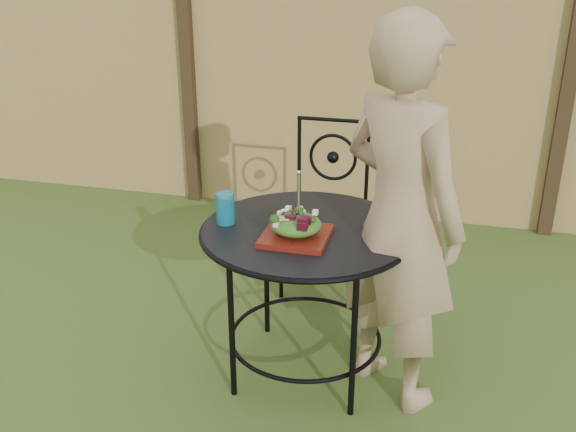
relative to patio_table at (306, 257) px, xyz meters
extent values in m
plane|color=#2A4716|center=(-0.05, -0.21, -0.59)|extent=(60.00, 60.00, 0.00)
cube|color=tan|center=(-0.05, 1.99, 0.31)|extent=(8.00, 0.05, 1.80)
cube|color=black|center=(-1.35, 1.94, 0.36)|extent=(0.09, 0.09, 1.90)
cube|color=black|center=(1.25, 1.94, 0.36)|extent=(0.09, 0.09, 1.90)
cylinder|color=black|center=(0.00, 0.00, 0.13)|extent=(0.90, 0.90, 0.02)
torus|color=black|center=(0.00, 0.00, 0.12)|extent=(0.92, 0.92, 0.02)
torus|color=black|center=(0.00, 0.00, -0.41)|extent=(0.70, 0.70, 0.02)
cylinder|color=black|center=(0.26, 0.26, -0.23)|extent=(0.03, 0.03, 0.71)
cylinder|color=black|center=(-0.26, 0.26, -0.23)|extent=(0.03, 0.03, 0.71)
cylinder|color=black|center=(-0.26, -0.26, -0.23)|extent=(0.03, 0.03, 0.71)
cylinder|color=black|center=(0.26, -0.26, -0.23)|extent=(0.03, 0.03, 0.71)
cube|color=black|center=(-0.08, 0.82, -0.14)|extent=(0.46, 0.46, 0.03)
cylinder|color=black|center=(-0.08, 1.03, 0.35)|extent=(0.42, 0.02, 0.02)
torus|color=black|center=(-0.08, 1.03, 0.13)|extent=(0.28, 0.02, 0.28)
cylinder|color=black|center=(-0.28, 0.62, -0.37)|extent=(0.02, 0.02, 0.44)
cylinder|color=black|center=(0.12, 0.62, -0.37)|extent=(0.02, 0.02, 0.44)
cylinder|color=black|center=(-0.28, 1.02, -0.37)|extent=(0.02, 0.02, 0.44)
cylinder|color=black|center=(0.12, 1.02, -0.37)|extent=(0.02, 0.02, 0.44)
cylinder|color=black|center=(-0.28, 1.03, 0.11)|extent=(0.02, 0.02, 0.50)
cylinder|color=black|center=(0.12, 1.03, 0.11)|extent=(0.02, 0.02, 0.50)
imported|color=tan|center=(0.40, -0.03, 0.24)|extent=(0.72, 0.67, 1.65)
cube|color=#4B100A|center=(-0.02, -0.12, 0.15)|extent=(0.27, 0.27, 0.02)
ellipsoid|color=#235614|center=(-0.02, -0.12, 0.20)|extent=(0.21, 0.21, 0.08)
cylinder|color=silver|center=(-0.01, -0.12, 0.33)|extent=(0.01, 0.01, 0.18)
cylinder|color=#0C7693|center=(-0.35, -0.03, 0.21)|extent=(0.08, 0.08, 0.14)
camera|label=1|loc=(0.56, -2.45, 1.25)|focal=40.00mm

